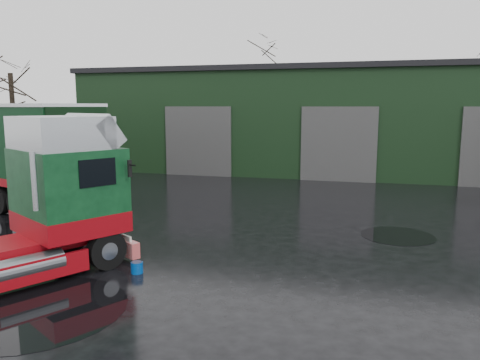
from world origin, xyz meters
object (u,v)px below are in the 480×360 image
tree_left (12,102)px  tree_back_a (261,98)px  warehouse (345,119)px  wash_bucket (137,268)px  tree_back_b (453,109)px

tree_left → tree_back_a: bearing=58.6°
warehouse → tree_back_a: (-8.00, 10.00, 1.59)m
wash_bucket → tree_back_b: bearing=69.7°
wash_bucket → tree_left: 20.92m
tree_left → tree_back_a: 21.10m
warehouse → tree_left: 20.64m
warehouse → wash_bucket: (-3.72, -21.69, -3.02)m
warehouse → wash_bucket: warehouse is taller
tree_back_a → tree_back_b: size_ratio=1.27×
tree_back_a → tree_back_b: 16.03m
wash_bucket → tree_back_b: size_ratio=0.04×
wash_bucket → tree_back_b: 33.98m
tree_left → tree_back_a: tree_back_a is taller
tree_back_b → tree_back_a: bearing=180.0°
tree_back_a → wash_bucket: bearing=-82.3°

